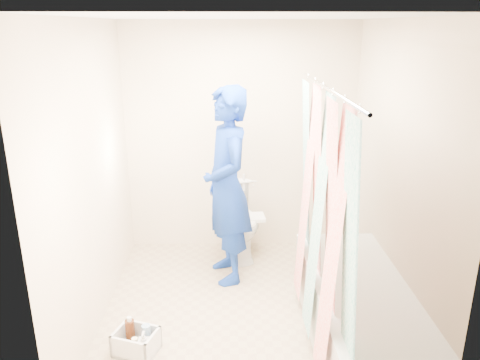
{
  "coord_description": "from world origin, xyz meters",
  "views": [
    {
      "loc": [
        -0.14,
        -3.49,
        2.34
      ],
      "look_at": [
        -0.03,
        0.43,
        1.04
      ],
      "focal_mm": 35.0,
      "sensor_mm": 36.0,
      "label": 1
    }
  ],
  "objects_px": {
    "bathtub": "(357,310)",
    "cleaning_caddy": "(137,343)",
    "toilet": "(240,219)",
    "plumber": "(227,187)"
  },
  "relations": [
    {
      "from": "bathtub",
      "to": "cleaning_caddy",
      "type": "relative_size",
      "value": 4.75
    },
    {
      "from": "bathtub",
      "to": "toilet",
      "type": "bearing_deg",
      "value": 119.78
    },
    {
      "from": "bathtub",
      "to": "toilet",
      "type": "xyz_separation_m",
      "value": [
        -0.86,
        1.51,
        0.12
      ]
    },
    {
      "from": "toilet",
      "to": "plumber",
      "type": "distance_m",
      "value": 0.74
    },
    {
      "from": "plumber",
      "to": "cleaning_caddy",
      "type": "relative_size",
      "value": 5.03
    },
    {
      "from": "toilet",
      "to": "cleaning_caddy",
      "type": "distance_m",
      "value": 1.84
    },
    {
      "from": "bathtub",
      "to": "plumber",
      "type": "xyz_separation_m",
      "value": [
        -1.0,
        1.01,
        0.66
      ]
    },
    {
      "from": "toilet",
      "to": "plumber",
      "type": "bearing_deg",
      "value": -109.55
    },
    {
      "from": "plumber",
      "to": "cleaning_caddy",
      "type": "height_order",
      "value": "plumber"
    },
    {
      "from": "toilet",
      "to": "plumber",
      "type": "xyz_separation_m",
      "value": [
        -0.14,
        -0.49,
        0.54
      ]
    }
  ]
}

